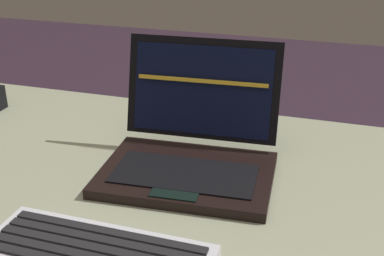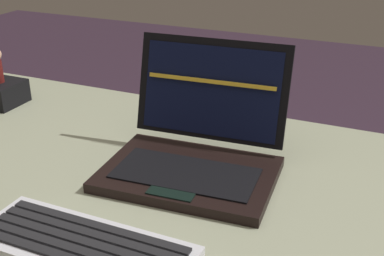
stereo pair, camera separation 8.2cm
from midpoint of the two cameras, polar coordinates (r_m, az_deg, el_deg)
desk at (r=0.86m, az=3.42°, el=-12.20°), size 1.62×0.84×0.73m
laptop_front at (r=0.92m, az=2.98°, el=-2.34°), size 0.32×0.28×0.22m
external_keyboard at (r=0.72m, az=-9.00°, el=-13.62°), size 0.32×0.12×0.03m
figurine_stand at (r=1.30m, az=-19.19°, el=3.74°), size 0.10×0.10×0.06m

